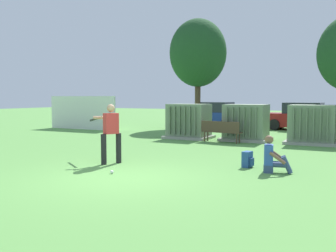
{
  "coord_description": "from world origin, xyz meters",
  "views": [
    {
      "loc": [
        5.06,
        -7.5,
        1.95
      ],
      "look_at": [
        -0.56,
        3.5,
        1.0
      ],
      "focal_mm": 40.52,
      "sensor_mm": 36.0,
      "label": 1
    }
  ],
  "objects": [
    {
      "name": "ground_plane",
      "position": [
        0.0,
        0.0,
        0.0
      ],
      "size": [
        96.0,
        96.0,
        0.0
      ],
      "primitive_type": "plane",
      "color": "#5B9947"
    },
    {
      "name": "tree_left",
      "position": [
        -4.25,
        14.85,
        4.7
      ],
      "size": [
        3.59,
        3.59,
        6.85
      ],
      "color": "#4C3828",
      "rests_on": "ground"
    },
    {
      "name": "parked_car_leftmost",
      "position": [
        -3.47,
        15.61,
        0.75
      ],
      "size": [
        4.32,
        2.17,
        1.62
      ],
      "color": "navy",
      "rests_on": "ground"
    },
    {
      "name": "transformer_mid_west",
      "position": [
        0.49,
        9.1,
        0.79
      ],
      "size": [
        2.1,
        1.7,
        1.62
      ],
      "color": "#9E9B93",
      "rests_on": "ground"
    },
    {
      "name": "batter",
      "position": [
        -1.46,
        1.54,
        0.98
      ],
      "size": [
        1.52,
        1.02,
        1.74
      ],
      "color": "black",
      "rests_on": "ground"
    },
    {
      "name": "backpack",
      "position": [
        2.29,
        2.78,
        0.21
      ],
      "size": [
        0.3,
        0.35,
        0.44
      ],
      "color": "#264C8C",
      "rests_on": "ground"
    },
    {
      "name": "park_bench",
      "position": [
        -0.28,
        7.92,
        0.54
      ],
      "size": [
        1.84,
        0.67,
        0.92
      ],
      "color": "#4C3828",
      "rests_on": "ground"
    },
    {
      "name": "transformer_mid_east",
      "position": [
        3.26,
        9.22,
        0.79
      ],
      "size": [
        2.1,
        1.7,
        1.62
      ],
      "color": "#9E9B93",
      "rests_on": "ground"
    },
    {
      "name": "fence_panel",
      "position": [
        -9.97,
        10.5,
        1.0
      ],
      "size": [
        4.8,
        0.12,
        2.0
      ],
      "primitive_type": "cube",
      "color": "white",
      "rests_on": "ground"
    },
    {
      "name": "parked_car_left_of_center",
      "position": [
        1.9,
        15.94,
        0.75
      ],
      "size": [
        4.31,
        2.15,
        1.62
      ],
      "color": "maroon",
      "rests_on": "ground"
    },
    {
      "name": "transformer_west",
      "position": [
        -2.19,
        8.86,
        0.79
      ],
      "size": [
        2.1,
        1.7,
        1.62
      ],
      "color": "#9E9B93",
      "rests_on": "ground"
    },
    {
      "name": "sports_ball",
      "position": [
        -0.54,
        0.31,
        0.04
      ],
      "size": [
        0.09,
        0.09,
        0.09
      ],
      "primitive_type": "sphere",
      "color": "white",
      "rests_on": "ground"
    },
    {
      "name": "seated_spectator",
      "position": [
        3.06,
        2.35,
        0.38
      ],
      "size": [
        0.77,
        0.61,
        0.96
      ],
      "color": "#384C75",
      "rests_on": "ground"
    }
  ]
}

